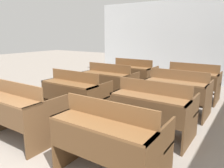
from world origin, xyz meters
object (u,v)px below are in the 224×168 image
(bench_second_right, at_px, (153,108))
(schoolbag, at_px, (3,113))
(bench_third_right, at_px, (178,92))
(bench_back_left, at_px, (133,74))
(bench_back_right, at_px, (193,81))
(bench_second_left, at_px, (76,93))
(bench_front_right, at_px, (110,138))
(bench_third_left, at_px, (110,82))
(bench_front_left, at_px, (21,110))

(bench_second_right, xyz_separation_m, schoolbag, (-2.54, -1.03, -0.29))
(bench_third_right, bearing_deg, bench_back_left, 144.24)
(bench_back_right, bearing_deg, bench_second_right, -90.08)
(bench_second_left, distance_m, bench_second_right, 1.65)
(bench_front_right, relative_size, bench_back_left, 1.00)
(bench_second_left, distance_m, bench_third_left, 1.23)
(bench_back_left, relative_size, schoolbag, 3.12)
(bench_second_right, height_order, bench_back_left, same)
(bench_front_left, bearing_deg, bench_second_right, 36.13)
(bench_second_right, bearing_deg, schoolbag, -157.89)
(bench_third_left, xyz_separation_m, bench_back_left, (0.00, 1.21, 0.00))
(bench_third_left, relative_size, bench_third_right, 1.00)
(bench_front_left, xyz_separation_m, schoolbag, (-0.87, 0.19, -0.29))
(bench_front_right, distance_m, bench_back_left, 4.01)
(bench_second_left, relative_size, schoolbag, 3.12)
(bench_front_left, xyz_separation_m, bench_third_right, (1.68, 2.45, 0.00))
(bench_third_left, distance_m, bench_back_left, 1.21)
(bench_front_left, relative_size, bench_second_left, 1.00)
(bench_third_left, xyz_separation_m, schoolbag, (-0.87, -2.26, -0.29))
(bench_front_right, distance_m, bench_third_left, 2.95)
(schoolbag, bearing_deg, bench_back_left, 75.89)
(bench_second_left, bearing_deg, bench_front_right, -36.22)
(bench_second_left, distance_m, bench_third_right, 2.06)
(bench_second_left, height_order, schoolbag, bench_second_left)
(bench_front_left, height_order, bench_second_right, same)
(bench_second_right, relative_size, bench_back_right, 1.00)
(bench_second_left, xyz_separation_m, schoolbag, (-0.89, -1.03, -0.29))
(bench_back_left, height_order, bench_back_right, same)
(bench_second_right, bearing_deg, bench_third_left, 143.81)
(bench_front_left, relative_size, bench_front_right, 1.00)
(bench_second_left, xyz_separation_m, bench_third_right, (1.65, 1.23, 0.00))
(bench_front_right, height_order, bench_second_left, same)
(bench_third_left, relative_size, schoolbag, 3.12)
(bench_back_left, bearing_deg, schoolbag, -104.11)
(bench_front_right, bearing_deg, bench_second_left, 143.78)
(bench_second_right, distance_m, schoolbag, 2.76)
(bench_back_left, bearing_deg, bench_front_right, -65.40)
(bench_front_right, height_order, bench_third_right, same)
(bench_back_left, bearing_deg, bench_second_left, -89.57)
(bench_front_right, relative_size, schoolbag, 3.12)
(bench_second_right, bearing_deg, bench_back_left, 124.43)
(bench_second_right, bearing_deg, bench_second_left, -179.91)
(bench_front_right, bearing_deg, bench_third_right, 89.89)
(bench_back_right, bearing_deg, schoolbag, -126.34)
(bench_third_left, bearing_deg, bench_front_left, -90.02)
(bench_second_left, bearing_deg, bench_third_right, 36.66)
(bench_third_left, height_order, bench_third_right, same)
(bench_second_left, height_order, bench_second_right, same)
(bench_front_right, bearing_deg, bench_back_left, 114.60)
(bench_second_left, bearing_deg, schoolbag, -130.83)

